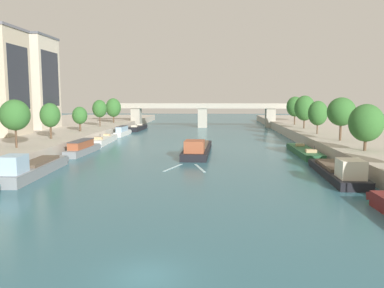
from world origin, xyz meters
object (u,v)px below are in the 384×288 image
at_px(moored_boat_left_far, 104,140).
at_px(bridge_far, 203,112).
at_px(tree_right_midway, 366,123).
at_px(moored_boat_left_gap_after, 32,168).
at_px(moored_boat_right_lone, 304,151).
at_px(tree_left_nearest, 80,115).
at_px(barge_midriver, 197,149).
at_px(tree_right_nearest, 318,113).
at_px(moored_boat_left_near, 123,131).
at_px(moored_boat_right_near, 338,171).
at_px(tree_left_end_of_row, 113,108).
at_px(tree_right_past_mid, 295,107).
at_px(tree_right_third, 341,112).
at_px(tree_right_far, 305,108).
at_px(moored_boat_left_end, 138,128).
at_px(tree_left_second, 15,115).
at_px(moored_boat_left_downstream, 82,148).
at_px(tree_left_past_mid, 50,115).
at_px(tree_left_distant, 100,109).

bearing_deg(moored_boat_left_far, bridge_far, 65.49).
bearing_deg(tree_right_midway, moored_boat_left_gap_after, -167.33).
height_order(moored_boat_right_lone, tree_left_nearest, tree_left_nearest).
xyz_separation_m(barge_midriver, tree_right_nearest, (23.47, 14.60, 5.39)).
distance_m(barge_midriver, moored_boat_left_near, 35.80).
bearing_deg(moored_boat_right_near, moored_boat_left_far, 138.65).
bearing_deg(tree_left_nearest, tree_left_end_of_row, 89.64).
bearing_deg(tree_left_end_of_row, moored_boat_left_near, -68.24).
height_order(tree_left_nearest, tree_right_past_mid, tree_right_past_mid).
height_order(tree_right_third, tree_right_far, tree_right_far).
distance_m(moored_boat_left_end, tree_right_midway, 70.68).
height_order(tree_right_third, bridge_far, tree_right_third).
xyz_separation_m(moored_boat_left_gap_after, tree_right_nearest, (42.67, 34.05, 5.28)).
distance_m(tree_left_second, tree_right_far, 63.08).
height_order(moored_boat_left_downstream, tree_right_third, tree_right_third).
distance_m(moored_boat_right_near, tree_left_nearest, 57.16).
xyz_separation_m(moored_boat_left_near, tree_right_nearest, (43.21, -15.26, 5.25)).
relative_size(barge_midriver, tree_left_second, 2.82).
relative_size(moored_boat_left_far, tree_left_nearest, 2.85).
xyz_separation_m(moored_boat_right_lone, tree_left_end_of_row, (-43.79, 45.13, 5.90)).
height_order(moored_boat_right_near, bridge_far, bridge_far).
height_order(moored_boat_left_far, tree_left_past_mid, tree_left_past_mid).
bearing_deg(moored_boat_left_near, moored_boat_right_lone, -38.09).
bearing_deg(barge_midriver, tree_right_third, 6.67).
height_order(moored_boat_left_end, tree_right_third, tree_right_third).
height_order(barge_midriver, moored_boat_left_downstream, barge_midriver).
height_order(moored_boat_right_lone, tree_right_past_mid, tree_right_past_mid).
height_order(tree_left_second, tree_right_past_mid, tree_right_past_mid).
distance_m(moored_boat_left_gap_after, tree_right_nearest, 54.85).
distance_m(tree_left_second, tree_left_nearest, 27.55).
distance_m(tree_left_end_of_row, bridge_far, 27.48).
xyz_separation_m(tree_left_past_mid, tree_right_midway, (50.02, -12.69, -0.32)).
xyz_separation_m(moored_boat_left_far, moored_boat_right_near, (37.46, -32.97, 0.22)).
height_order(moored_boat_left_downstream, tree_right_midway, tree_right_midway).
bearing_deg(tree_right_far, tree_right_third, -89.31).
xyz_separation_m(tree_left_nearest, tree_right_midway, (49.93, -27.73, 0.45)).
distance_m(moored_boat_left_gap_after, tree_left_nearest, 38.31).
distance_m(tree_left_past_mid, tree_right_past_mid, 63.21).
distance_m(moored_boat_left_gap_after, tree_left_distant, 51.75).
bearing_deg(tree_right_far, tree_left_nearest, -167.98).
distance_m(moored_boat_right_lone, tree_left_distant, 53.93).
xyz_separation_m(moored_boat_left_near, moored_boat_right_near, (37.18, -48.56, -0.15)).
distance_m(tree_left_nearest, tree_left_distant, 13.68).
bearing_deg(barge_midriver, tree_left_past_mid, 173.71).
bearing_deg(moored_boat_right_lone, tree_right_third, 20.06).
relative_size(tree_left_past_mid, tree_right_third, 0.86).
height_order(moored_boat_left_end, tree_right_far, tree_right_far).
xyz_separation_m(barge_midriver, tree_right_midway, (23.73, -9.80, 5.08)).
bearing_deg(bridge_far, tree_left_distant, -135.24).
distance_m(moored_boat_left_far, moored_boat_left_near, 15.60).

